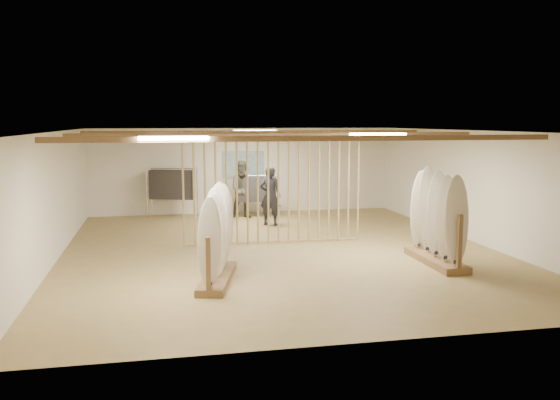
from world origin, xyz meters
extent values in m
plane|color=#A68A50|center=(0.00, 0.00, 0.00)|extent=(12.00, 12.00, 0.00)
plane|color=gray|center=(0.00, 0.00, 2.80)|extent=(12.00, 12.00, 0.00)
plane|color=white|center=(0.00, 6.00, 1.40)|extent=(12.00, 0.00, 12.00)
plane|color=white|center=(0.00, -6.00, 1.40)|extent=(12.00, 0.00, 12.00)
plane|color=white|center=(-5.00, 0.00, 1.40)|extent=(0.00, 12.00, 12.00)
plane|color=white|center=(5.00, 0.00, 1.40)|extent=(0.00, 12.00, 12.00)
cube|color=brown|center=(0.00, 0.00, 2.72)|extent=(9.50, 6.12, 0.10)
cube|color=white|center=(0.00, 0.00, 2.74)|extent=(1.20, 0.35, 0.06)
cylinder|color=tan|center=(-2.20, 0.80, 1.40)|extent=(0.05, 0.05, 2.78)
cylinder|color=tan|center=(-1.94, 0.80, 1.40)|extent=(0.05, 0.05, 2.78)
cylinder|color=tan|center=(-1.68, 0.80, 1.40)|extent=(0.05, 0.05, 2.78)
cylinder|color=tan|center=(-1.42, 0.80, 1.40)|extent=(0.05, 0.05, 2.78)
cylinder|color=tan|center=(-1.16, 0.80, 1.40)|extent=(0.05, 0.05, 2.78)
cylinder|color=tan|center=(-0.91, 0.80, 1.40)|extent=(0.05, 0.05, 2.78)
cylinder|color=tan|center=(-0.65, 0.80, 1.40)|extent=(0.05, 0.05, 2.78)
cylinder|color=tan|center=(-0.39, 0.80, 1.40)|extent=(0.05, 0.05, 2.78)
cylinder|color=tan|center=(-0.13, 0.80, 1.40)|extent=(0.05, 0.05, 2.78)
cylinder|color=tan|center=(0.13, 0.80, 1.40)|extent=(0.05, 0.05, 2.78)
cylinder|color=tan|center=(0.39, 0.80, 1.40)|extent=(0.05, 0.05, 2.78)
cylinder|color=tan|center=(0.65, 0.80, 1.40)|extent=(0.05, 0.05, 2.78)
cylinder|color=tan|center=(0.91, 0.80, 1.40)|extent=(0.05, 0.05, 2.78)
cylinder|color=tan|center=(1.16, 0.80, 1.40)|extent=(0.05, 0.05, 2.78)
cylinder|color=tan|center=(1.42, 0.80, 1.40)|extent=(0.05, 0.05, 2.78)
cylinder|color=tan|center=(1.68, 0.80, 1.40)|extent=(0.05, 0.05, 2.78)
cylinder|color=tan|center=(1.94, 0.80, 1.40)|extent=(0.05, 0.05, 2.78)
cylinder|color=tan|center=(2.20, 0.80, 1.40)|extent=(0.05, 0.05, 2.78)
cube|color=teal|center=(0.00, 5.98, 1.60)|extent=(1.40, 0.03, 0.90)
cube|color=brown|center=(-1.72, -2.44, 0.07)|extent=(1.01, 2.26, 0.13)
cylinder|color=black|center=(-1.72, -2.44, 0.89)|extent=(0.53, 2.10, 0.01)
ellipsoid|color=white|center=(-1.94, -3.31, 0.96)|extent=(0.43, 0.15, 1.65)
ellipsoid|color=silver|center=(-1.85, -2.96, 0.96)|extent=(0.43, 0.15, 1.65)
ellipsoid|color=white|center=(-1.77, -2.61, 0.96)|extent=(0.43, 0.15, 1.65)
ellipsoid|color=silver|center=(-1.68, -2.26, 0.96)|extent=(0.43, 0.15, 1.65)
ellipsoid|color=white|center=(-1.59, -1.91, 0.96)|extent=(0.43, 0.15, 1.65)
ellipsoid|color=white|center=(-1.51, -1.56, 0.96)|extent=(0.43, 0.15, 1.65)
cube|color=brown|center=(3.01, -1.95, 0.08)|extent=(0.59, 2.14, 0.15)
cylinder|color=black|center=(3.01, -1.95, 1.01)|extent=(0.04, 2.08, 0.01)
ellipsoid|color=silver|center=(3.00, -2.81, 1.09)|extent=(0.49, 0.07, 1.87)
ellipsoid|color=silver|center=(3.00, -2.38, 1.09)|extent=(0.49, 0.07, 1.87)
ellipsoid|color=white|center=(3.01, -1.95, 1.09)|extent=(0.49, 0.07, 1.87)
ellipsoid|color=silver|center=(3.02, -1.52, 1.09)|extent=(0.49, 0.07, 1.87)
ellipsoid|color=silver|center=(3.02, -1.09, 1.09)|extent=(0.49, 0.07, 1.87)
cylinder|color=silver|center=(-2.35, 5.40, 1.56)|extent=(1.44, 0.50, 0.03)
cube|color=black|center=(-2.35, 5.40, 1.05)|extent=(1.44, 0.79, 0.91)
cylinder|color=silver|center=(-2.35, 5.40, 0.80)|extent=(0.03, 0.03, 1.61)
cylinder|color=silver|center=(0.28, 4.88, 1.33)|extent=(1.26, 0.26, 0.03)
cube|color=black|center=(0.28, 4.88, 0.89)|extent=(1.23, 0.53, 0.78)
cylinder|color=silver|center=(0.28, 4.88, 0.69)|extent=(0.03, 0.03, 1.37)
imported|color=black|center=(0.41, 3.38, 0.98)|extent=(0.86, 0.75, 1.96)
imported|color=#3E3C30|center=(-0.17, 4.83, 1.02)|extent=(1.09, 0.90, 2.05)
camera|label=1|loc=(-2.79, -13.43, 3.03)|focal=38.00mm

